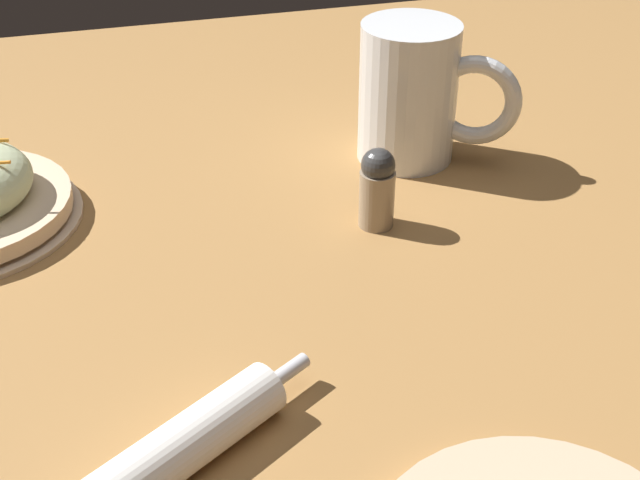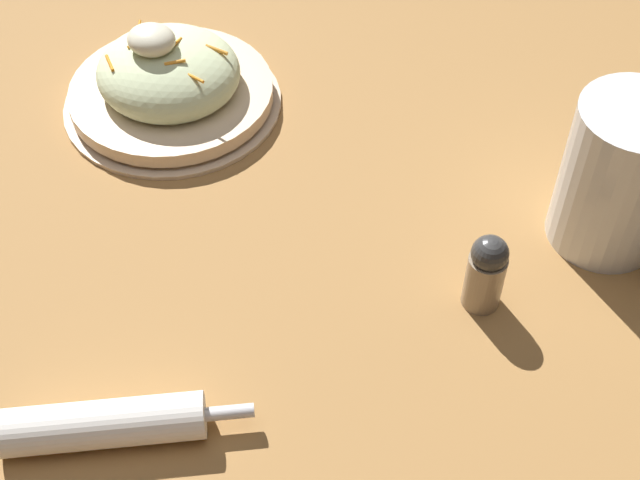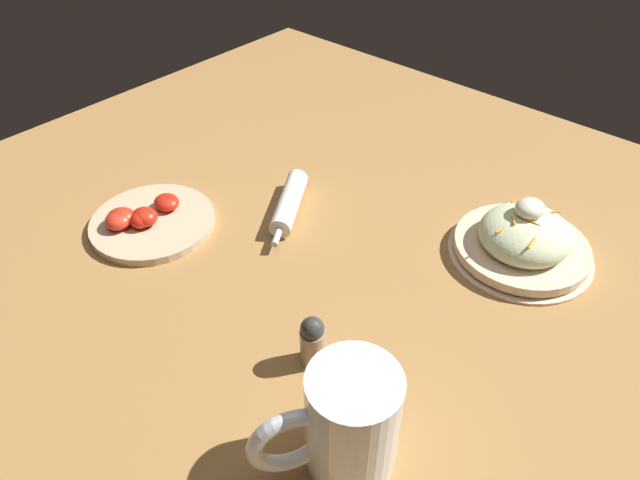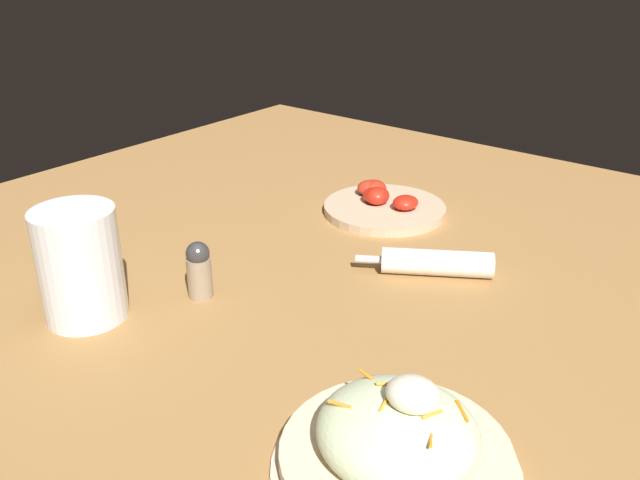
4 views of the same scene
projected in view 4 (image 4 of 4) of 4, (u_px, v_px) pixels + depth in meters
name	position (u px, v px, depth m)	size (l,w,h in m)	color
ground_plane	(326.00, 286.00, 0.89)	(1.43, 1.43, 0.00)	#9E703D
salad_plate	(397.00, 443.00, 0.58)	(0.22, 0.22, 0.09)	beige
beer_mug	(81.00, 270.00, 0.81)	(0.15, 0.11, 0.14)	white
napkin_roll	(436.00, 263.00, 0.92)	(0.17, 0.12, 0.04)	white
tomato_plate	(383.00, 204.00, 1.12)	(0.20, 0.20, 0.04)	#D1B28E
salt_shaker	(199.00, 269.00, 0.86)	(0.03, 0.03, 0.08)	gray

